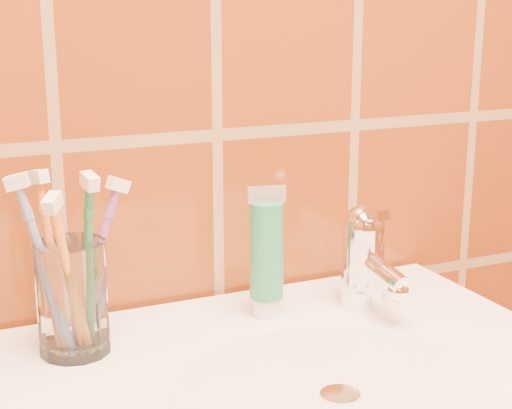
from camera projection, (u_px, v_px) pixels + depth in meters
name	position (u px, v px, depth m)	size (l,w,h in m)	color
glass_tumbler	(73.00, 298.00, 0.77)	(0.07, 0.07, 0.11)	white
toothpaste_tube	(267.00, 256.00, 0.86)	(0.04, 0.04, 0.15)	white
faucet	(365.00, 253.00, 0.89)	(0.05, 0.11, 0.12)	white
toothbrush_0	(87.00, 266.00, 0.75)	(0.03, 0.06, 0.19)	#1D7036
toothbrush_1	(53.00, 264.00, 0.77)	(0.04, 0.05, 0.19)	orange
toothbrush_2	(70.00, 279.00, 0.74)	(0.05, 0.07, 0.18)	orange
toothbrush_3	(46.00, 268.00, 0.75)	(0.06, 0.04, 0.19)	#6888B9
toothbrush_4	(95.00, 264.00, 0.79)	(0.08, 0.04, 0.17)	#734390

